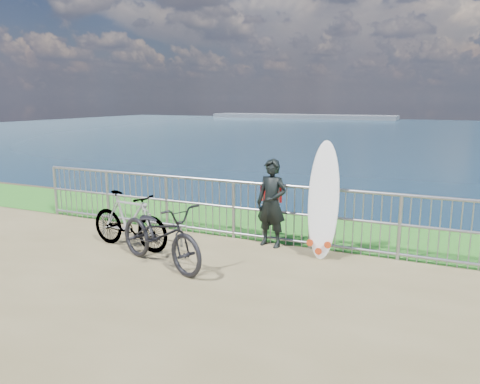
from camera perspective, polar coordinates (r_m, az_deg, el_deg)
The scene contains 8 objects.
grass_strip at distance 9.80m, azimuth 4.64°, elevation -4.19°, with size 120.00×120.00×0.00m, color #23731F.
seascape at distance 160.82m, azimuth 7.53°, elevation 8.91°, with size 260.00×260.00×5.00m.
railing at distance 8.65m, azimuth 2.35°, elevation -2.36°, with size 10.06×0.10×1.13m.
surfer at distance 8.36m, azimuth 3.87°, elevation -1.37°, with size 0.58×0.38×1.58m, color black.
surfboard at distance 7.88m, azimuth 10.11°, elevation -1.47°, with size 0.57×0.51×1.96m.
bicycle_near at distance 7.51m, azimuth -9.70°, elevation -5.10°, with size 0.70×1.99×1.05m, color black.
bicycle_far at distance 8.51m, azimuth -13.35°, elevation -3.37°, with size 0.48×1.70×1.02m, color black.
bike_rack at distance 8.97m, azimuth -12.05°, elevation -3.70°, with size 1.97×0.05×0.41m.
Camera 1 is at (3.17, -6.19, 2.63)m, focal length 35.00 mm.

